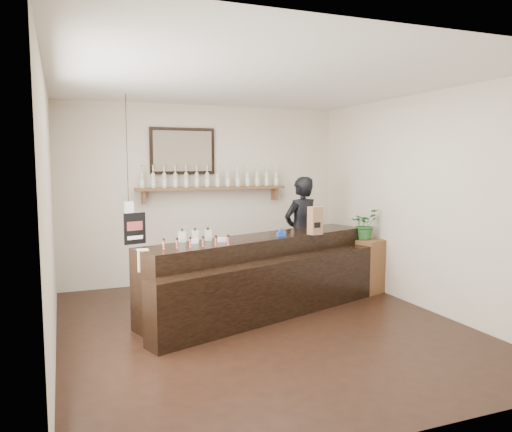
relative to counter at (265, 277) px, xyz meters
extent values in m
plane|color=black|center=(-0.25, -0.57, -0.45)|extent=(5.00, 5.00, 0.00)
plane|color=beige|center=(-0.25, 1.93, 0.95)|extent=(4.50, 0.00, 4.50)
plane|color=beige|center=(-0.25, -3.07, 0.95)|extent=(4.50, 0.00, 4.50)
plane|color=beige|center=(-2.50, -0.57, 0.95)|extent=(0.00, 5.00, 5.00)
plane|color=beige|center=(2.00, -0.57, 0.95)|extent=(0.00, 5.00, 5.00)
plane|color=white|center=(-0.25, -0.57, 2.35)|extent=(5.00, 5.00, 0.00)
cube|color=brown|center=(-0.15, 1.80, 1.05)|extent=(2.40, 0.25, 0.04)
cube|color=brown|center=(-1.23, 1.83, 0.93)|extent=(0.04, 0.20, 0.20)
cube|color=brown|center=(0.93, 1.83, 0.93)|extent=(0.04, 0.20, 0.20)
cube|color=black|center=(-0.60, 1.90, 1.63)|extent=(1.02, 0.04, 0.72)
cube|color=#403529|center=(-0.60, 1.87, 1.63)|extent=(0.92, 0.01, 0.62)
cube|color=white|center=(-1.55, 1.03, 0.80)|extent=(0.12, 0.12, 0.28)
cylinder|color=black|center=(-1.55, 1.03, 1.65)|extent=(0.01, 0.01, 1.41)
cylinder|color=beige|center=(-1.25, 1.80, 1.17)|extent=(0.07, 0.07, 0.20)
cone|color=beige|center=(-1.25, 1.80, 1.30)|extent=(0.07, 0.07, 0.05)
cylinder|color=beige|center=(-1.25, 1.80, 1.36)|extent=(0.02, 0.02, 0.07)
cylinder|color=#D68C3E|center=(-1.25, 1.80, 1.41)|extent=(0.03, 0.03, 0.02)
cylinder|color=white|center=(-1.25, 1.80, 1.15)|extent=(0.07, 0.07, 0.09)
cylinder|color=beige|center=(-1.08, 1.80, 1.17)|extent=(0.07, 0.07, 0.20)
cone|color=beige|center=(-1.08, 1.80, 1.30)|extent=(0.07, 0.07, 0.05)
cylinder|color=beige|center=(-1.08, 1.80, 1.36)|extent=(0.02, 0.02, 0.07)
cylinder|color=#D68C3E|center=(-1.08, 1.80, 1.41)|extent=(0.03, 0.03, 0.02)
cylinder|color=white|center=(-1.08, 1.80, 1.15)|extent=(0.07, 0.07, 0.09)
cylinder|color=beige|center=(-0.92, 1.80, 1.17)|extent=(0.07, 0.07, 0.20)
cone|color=beige|center=(-0.92, 1.80, 1.30)|extent=(0.07, 0.07, 0.05)
cylinder|color=beige|center=(-0.92, 1.80, 1.36)|extent=(0.02, 0.02, 0.07)
cylinder|color=#D68C3E|center=(-0.92, 1.80, 1.41)|extent=(0.03, 0.03, 0.02)
cylinder|color=white|center=(-0.92, 1.80, 1.15)|extent=(0.07, 0.07, 0.09)
cylinder|color=beige|center=(-0.75, 1.80, 1.17)|extent=(0.07, 0.07, 0.20)
cone|color=beige|center=(-0.75, 1.80, 1.30)|extent=(0.07, 0.07, 0.05)
cylinder|color=beige|center=(-0.75, 1.80, 1.36)|extent=(0.02, 0.02, 0.07)
cylinder|color=#D68C3E|center=(-0.75, 1.80, 1.41)|extent=(0.03, 0.03, 0.02)
cylinder|color=white|center=(-0.75, 1.80, 1.15)|extent=(0.07, 0.07, 0.09)
cylinder|color=beige|center=(-0.58, 1.80, 1.17)|extent=(0.07, 0.07, 0.20)
cone|color=beige|center=(-0.58, 1.80, 1.30)|extent=(0.07, 0.07, 0.05)
cylinder|color=beige|center=(-0.58, 1.80, 1.36)|extent=(0.02, 0.02, 0.07)
cylinder|color=#D68C3E|center=(-0.58, 1.80, 1.41)|extent=(0.03, 0.03, 0.02)
cylinder|color=white|center=(-0.58, 1.80, 1.15)|extent=(0.07, 0.07, 0.09)
cylinder|color=beige|center=(-0.41, 1.80, 1.17)|extent=(0.07, 0.07, 0.20)
cone|color=beige|center=(-0.41, 1.80, 1.30)|extent=(0.07, 0.07, 0.05)
cylinder|color=beige|center=(-0.41, 1.80, 1.36)|extent=(0.02, 0.02, 0.07)
cylinder|color=#D68C3E|center=(-0.41, 1.80, 1.41)|extent=(0.03, 0.03, 0.02)
cylinder|color=white|center=(-0.41, 1.80, 1.15)|extent=(0.07, 0.07, 0.09)
cylinder|color=beige|center=(-0.24, 1.80, 1.17)|extent=(0.07, 0.07, 0.20)
cone|color=beige|center=(-0.24, 1.80, 1.30)|extent=(0.07, 0.07, 0.05)
cylinder|color=beige|center=(-0.24, 1.80, 1.36)|extent=(0.02, 0.02, 0.07)
cylinder|color=#D68C3E|center=(-0.24, 1.80, 1.41)|extent=(0.03, 0.03, 0.02)
cylinder|color=white|center=(-0.24, 1.80, 1.15)|extent=(0.07, 0.07, 0.09)
cylinder|color=beige|center=(-0.07, 1.80, 1.17)|extent=(0.07, 0.07, 0.20)
cone|color=beige|center=(-0.07, 1.80, 1.30)|extent=(0.07, 0.07, 0.05)
cylinder|color=beige|center=(-0.07, 1.80, 1.36)|extent=(0.02, 0.02, 0.07)
cylinder|color=#D68C3E|center=(-0.07, 1.80, 1.41)|extent=(0.03, 0.03, 0.02)
cylinder|color=white|center=(-0.07, 1.80, 1.15)|extent=(0.07, 0.07, 0.09)
cylinder|color=beige|center=(0.10, 1.80, 1.17)|extent=(0.07, 0.07, 0.20)
cone|color=beige|center=(0.10, 1.80, 1.30)|extent=(0.07, 0.07, 0.05)
cylinder|color=beige|center=(0.10, 1.80, 1.36)|extent=(0.02, 0.02, 0.07)
cylinder|color=#D68C3E|center=(0.10, 1.80, 1.41)|extent=(0.03, 0.03, 0.02)
cylinder|color=white|center=(0.10, 1.80, 1.15)|extent=(0.07, 0.07, 0.09)
cylinder|color=beige|center=(0.27, 1.80, 1.17)|extent=(0.07, 0.07, 0.20)
cone|color=beige|center=(0.27, 1.80, 1.30)|extent=(0.07, 0.07, 0.05)
cylinder|color=beige|center=(0.27, 1.80, 1.36)|extent=(0.02, 0.02, 0.07)
cylinder|color=#D68C3E|center=(0.27, 1.80, 1.41)|extent=(0.03, 0.03, 0.02)
cylinder|color=white|center=(0.27, 1.80, 1.15)|extent=(0.07, 0.07, 0.09)
cylinder|color=beige|center=(0.44, 1.80, 1.17)|extent=(0.07, 0.07, 0.20)
cone|color=beige|center=(0.44, 1.80, 1.30)|extent=(0.07, 0.07, 0.05)
cylinder|color=beige|center=(0.44, 1.80, 1.36)|extent=(0.02, 0.02, 0.07)
cylinder|color=#D68C3E|center=(0.44, 1.80, 1.41)|extent=(0.03, 0.03, 0.02)
cylinder|color=white|center=(0.44, 1.80, 1.15)|extent=(0.07, 0.07, 0.09)
cylinder|color=beige|center=(0.61, 1.80, 1.17)|extent=(0.07, 0.07, 0.20)
cone|color=beige|center=(0.61, 1.80, 1.30)|extent=(0.07, 0.07, 0.05)
cylinder|color=beige|center=(0.61, 1.80, 1.36)|extent=(0.02, 0.02, 0.07)
cylinder|color=#D68C3E|center=(0.61, 1.80, 1.41)|extent=(0.03, 0.03, 0.02)
cylinder|color=white|center=(0.61, 1.80, 1.15)|extent=(0.07, 0.07, 0.09)
cylinder|color=beige|center=(0.78, 1.80, 1.17)|extent=(0.07, 0.07, 0.20)
cone|color=beige|center=(0.78, 1.80, 1.30)|extent=(0.07, 0.07, 0.05)
cylinder|color=beige|center=(0.78, 1.80, 1.36)|extent=(0.02, 0.02, 0.07)
cylinder|color=#D68C3E|center=(0.78, 1.80, 1.41)|extent=(0.03, 0.03, 0.02)
cylinder|color=white|center=(0.78, 1.80, 1.15)|extent=(0.07, 0.07, 0.09)
cylinder|color=beige|center=(0.95, 1.80, 1.17)|extent=(0.07, 0.07, 0.20)
cone|color=beige|center=(0.95, 1.80, 1.30)|extent=(0.07, 0.07, 0.05)
cylinder|color=beige|center=(0.95, 1.80, 1.36)|extent=(0.02, 0.02, 0.07)
cylinder|color=#D68C3E|center=(0.95, 1.80, 1.41)|extent=(0.03, 0.03, 0.02)
cylinder|color=white|center=(0.95, 1.80, 1.15)|extent=(0.07, 0.07, 0.09)
cube|color=black|center=(0.01, 0.13, 0.03)|extent=(3.43, 1.67, 0.96)
cube|color=black|center=(0.01, -0.33, -0.09)|extent=(3.33, 1.39, 0.72)
cube|color=white|center=(-0.95, -0.10, 0.53)|extent=(0.10, 0.04, 0.05)
cube|color=white|center=(-0.60, -0.10, 0.53)|extent=(0.10, 0.04, 0.05)
cube|color=#DEBE88|center=(-1.58, -0.33, 0.34)|extent=(0.12, 0.12, 0.12)
cube|color=#DEBE88|center=(-1.58, -0.33, 0.46)|extent=(0.12, 0.12, 0.12)
cube|color=beige|center=(-1.05, 0.08, 0.57)|extent=(0.08, 0.08, 0.13)
cube|color=beige|center=(-1.05, 0.03, 0.57)|extent=(0.07, 0.00, 0.06)
cylinder|color=black|center=(-1.05, 0.08, 0.65)|extent=(0.02, 0.02, 0.03)
cube|color=beige|center=(-0.89, 0.08, 0.57)|extent=(0.08, 0.08, 0.13)
cube|color=beige|center=(-0.89, 0.03, 0.57)|extent=(0.07, 0.00, 0.06)
cylinder|color=black|center=(-0.89, 0.08, 0.65)|extent=(0.02, 0.02, 0.03)
cube|color=beige|center=(-0.73, 0.08, 0.57)|extent=(0.08, 0.08, 0.13)
cube|color=beige|center=(-0.73, 0.03, 0.57)|extent=(0.07, 0.00, 0.06)
cylinder|color=black|center=(-0.73, 0.08, 0.65)|extent=(0.02, 0.02, 0.03)
cylinder|color=#B34E3C|center=(-1.35, -0.33, 0.38)|extent=(0.07, 0.07, 0.20)
cone|color=#B34E3C|center=(-1.35, -0.33, 0.50)|extent=(0.07, 0.07, 0.05)
cylinder|color=#B34E3C|center=(-1.35, -0.33, 0.56)|extent=(0.02, 0.02, 0.07)
cylinder|color=black|center=(-1.35, -0.33, 0.61)|extent=(0.03, 0.03, 0.02)
cylinder|color=white|center=(-1.35, -0.33, 0.36)|extent=(0.07, 0.07, 0.09)
cylinder|color=#B34E3C|center=(-1.20, -0.33, 0.38)|extent=(0.07, 0.07, 0.20)
cone|color=#B34E3C|center=(-1.20, -0.33, 0.50)|extent=(0.07, 0.07, 0.05)
cylinder|color=#B34E3C|center=(-1.20, -0.33, 0.56)|extent=(0.02, 0.02, 0.07)
cylinder|color=black|center=(-1.20, -0.33, 0.61)|extent=(0.03, 0.03, 0.02)
cylinder|color=white|center=(-1.20, -0.33, 0.36)|extent=(0.07, 0.07, 0.09)
cylinder|color=#B34E3C|center=(-1.05, -0.33, 0.38)|extent=(0.07, 0.07, 0.20)
cone|color=#B34E3C|center=(-1.05, -0.33, 0.50)|extent=(0.07, 0.07, 0.05)
cylinder|color=#B34E3C|center=(-1.05, -0.33, 0.56)|extent=(0.02, 0.02, 0.07)
cylinder|color=black|center=(-1.05, -0.33, 0.61)|extent=(0.03, 0.03, 0.02)
cylinder|color=white|center=(-1.05, -0.33, 0.36)|extent=(0.07, 0.07, 0.09)
cylinder|color=#B34E3C|center=(-0.90, -0.33, 0.38)|extent=(0.07, 0.07, 0.20)
cone|color=#B34E3C|center=(-0.90, -0.33, 0.50)|extent=(0.07, 0.07, 0.05)
cylinder|color=#B34E3C|center=(-0.90, -0.33, 0.56)|extent=(0.02, 0.02, 0.07)
cylinder|color=black|center=(-0.90, -0.33, 0.61)|extent=(0.03, 0.03, 0.02)
cylinder|color=white|center=(-0.90, -0.33, 0.36)|extent=(0.07, 0.07, 0.09)
cylinder|color=#B34E3C|center=(-0.75, -0.33, 0.38)|extent=(0.07, 0.07, 0.20)
cone|color=#B34E3C|center=(-0.75, -0.33, 0.50)|extent=(0.07, 0.07, 0.05)
cylinder|color=#B34E3C|center=(-0.75, -0.33, 0.56)|extent=(0.02, 0.02, 0.07)
cylinder|color=black|center=(-0.75, -0.33, 0.61)|extent=(0.03, 0.03, 0.02)
cylinder|color=white|center=(-0.75, -0.33, 0.36)|extent=(0.07, 0.07, 0.09)
cylinder|color=#B34E3C|center=(-0.60, -0.33, 0.38)|extent=(0.07, 0.07, 0.20)
cone|color=#B34E3C|center=(-0.60, -0.33, 0.50)|extent=(0.07, 0.07, 0.05)
cylinder|color=#B34E3C|center=(-0.60, -0.33, 0.56)|extent=(0.02, 0.02, 0.07)
cylinder|color=black|center=(-0.60, -0.33, 0.61)|extent=(0.03, 0.03, 0.02)
cylinder|color=white|center=(-0.60, -0.33, 0.36)|extent=(0.07, 0.07, 0.09)
cube|color=black|center=(-1.60, 0.11, 0.69)|extent=(0.26, 0.09, 0.37)
cube|color=maroon|center=(-1.60, 0.10, 0.72)|extent=(0.18, 0.05, 0.11)
cube|color=white|center=(-1.60, 0.10, 0.59)|extent=(0.18, 0.05, 0.04)
cube|color=olive|center=(0.74, 0.04, 0.69)|extent=(0.19, 0.15, 0.37)
cube|color=black|center=(0.74, -0.03, 0.64)|extent=(0.10, 0.02, 0.07)
cube|color=#1941B0|center=(0.25, 0.04, 0.53)|extent=(0.12, 0.06, 0.05)
cylinder|color=#1941B0|center=(0.25, 0.04, 0.58)|extent=(0.07, 0.04, 0.06)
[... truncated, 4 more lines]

